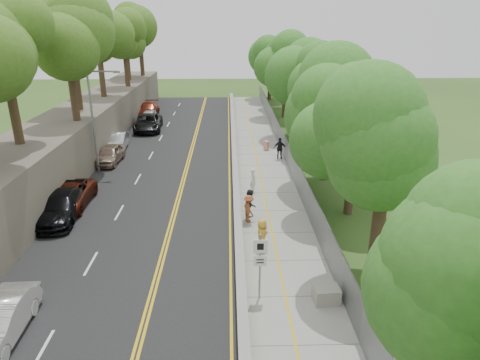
# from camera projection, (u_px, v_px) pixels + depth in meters

# --- Properties ---
(ground) EXTENTS (140.00, 140.00, 0.00)m
(ground) POSITION_uv_depth(u_px,v_px,m) (234.00, 262.00, 21.59)
(ground) COLOR #33511E
(ground) RESTS_ON ground
(road) EXTENTS (11.20, 66.00, 0.04)m
(road) POSITION_uv_depth(u_px,v_px,m) (167.00, 166.00, 35.46)
(road) COLOR black
(road) RESTS_ON ground
(sidewalk) EXTENTS (4.20, 66.00, 0.05)m
(sidewalk) POSITION_uv_depth(u_px,v_px,m) (262.00, 165.00, 35.67)
(sidewalk) COLOR gray
(sidewalk) RESTS_ON ground
(jersey_barrier) EXTENTS (0.42, 66.00, 0.60)m
(jersey_barrier) POSITION_uv_depth(u_px,v_px,m) (235.00, 163.00, 35.51)
(jersey_barrier) COLOR #A1F02E
(jersey_barrier) RESTS_ON ground
(rock_embankment) EXTENTS (5.00, 66.00, 4.00)m
(rock_embankment) POSITION_uv_depth(u_px,v_px,m) (65.00, 144.00, 34.55)
(rock_embankment) COLOR #595147
(rock_embankment) RESTS_ON ground
(chainlink_fence) EXTENTS (0.04, 66.00, 2.00)m
(chainlink_fence) POSITION_uv_depth(u_px,v_px,m) (288.00, 154.00, 35.37)
(chainlink_fence) COLOR slate
(chainlink_fence) RESTS_ON ground
(trees_embankment) EXTENTS (6.40, 66.00, 13.00)m
(trees_embankment) POSITION_uv_depth(u_px,v_px,m) (55.00, 33.00, 31.55)
(trees_embankment) COLOR #4C7B24
(trees_embankment) RESTS_ON rock_embankment
(trees_fenceside) EXTENTS (7.00, 66.00, 14.00)m
(trees_fenceside) POSITION_uv_depth(u_px,v_px,m) (321.00, 80.00, 33.31)
(trees_fenceside) COLOR #40862B
(trees_fenceside) RESTS_ON ground
(streetlight) EXTENTS (2.52, 0.22, 8.00)m
(streetlight) POSITION_uv_depth(u_px,v_px,m) (95.00, 114.00, 32.76)
(streetlight) COLOR gray
(streetlight) RESTS_ON ground
(signpost) EXTENTS (0.62, 0.09, 3.10)m
(signpost) POSITION_uv_depth(u_px,v_px,m) (260.00, 260.00, 18.10)
(signpost) COLOR gray
(signpost) RESTS_ON sidewalk
(construction_barrel) EXTENTS (0.52, 0.52, 0.85)m
(construction_barrel) POSITION_uv_depth(u_px,v_px,m) (266.00, 145.00, 39.67)
(construction_barrel) COLOR red
(construction_barrel) RESTS_ON sidewalk
(concrete_block) EXTENTS (1.14, 0.89, 0.72)m
(concrete_block) POSITION_uv_depth(u_px,v_px,m) (326.00, 295.00, 18.36)
(concrete_block) COLOR gray
(concrete_block) RESTS_ON sidewalk
(car_2) EXTENTS (2.49, 5.32, 1.47)m
(car_2) POSITION_uv_depth(u_px,v_px,m) (69.00, 196.00, 27.60)
(car_2) COLOR #531A0E
(car_2) RESTS_ON road
(car_3) EXTENTS (2.59, 5.58, 1.58)m
(car_3) POSITION_uv_depth(u_px,v_px,m) (60.00, 207.00, 25.93)
(car_3) COLOR black
(car_3) RESTS_ON road
(car_4) EXTENTS (2.02, 4.51, 1.51)m
(car_4) POSITION_uv_depth(u_px,v_px,m) (110.00, 154.00, 36.06)
(car_4) COLOR tan
(car_4) RESTS_ON road
(car_5) EXTENTS (1.94, 4.74, 1.53)m
(car_5) POSITION_uv_depth(u_px,v_px,m) (117.00, 142.00, 39.54)
(car_5) COLOR silver
(car_5) RESTS_ON road
(car_6) EXTENTS (3.23, 6.22, 1.68)m
(car_6) POSITION_uv_depth(u_px,v_px,m) (148.00, 123.00, 46.57)
(car_6) COLOR black
(car_6) RESTS_ON road
(car_7) EXTENTS (2.36, 5.62, 1.62)m
(car_7) POSITION_uv_depth(u_px,v_px,m) (148.00, 110.00, 53.35)
(car_7) COLOR maroon
(car_7) RESTS_ON road
(car_8) EXTENTS (1.73, 4.00, 1.35)m
(car_8) POSITION_uv_depth(u_px,v_px,m) (149.00, 116.00, 50.47)
(car_8) COLOR silver
(car_8) RESTS_ON road
(painter_0) EXTENTS (0.75, 0.99, 1.83)m
(painter_0) POSITION_uv_depth(u_px,v_px,m) (262.00, 235.00, 22.22)
(painter_0) COLOR gold
(painter_0) RESTS_ON sidewalk
(painter_1) EXTENTS (0.57, 0.72, 1.74)m
(painter_1) POSITION_uv_depth(u_px,v_px,m) (253.00, 180.00, 29.86)
(painter_1) COLOR white
(painter_1) RESTS_ON sidewalk
(painter_2) EXTENTS (0.88, 1.05, 1.91)m
(painter_2) POSITION_uv_depth(u_px,v_px,m) (250.00, 204.00, 25.82)
(painter_2) COLOR black
(painter_2) RESTS_ON sidewalk
(painter_3) EXTENTS (0.98, 1.26, 1.71)m
(painter_3) POSITION_uv_depth(u_px,v_px,m) (249.00, 209.00, 25.46)
(painter_3) COLOR brown
(painter_3) RESTS_ON sidewalk
(person_far) EXTENTS (1.18, 0.69, 1.89)m
(person_far) POSITION_uv_depth(u_px,v_px,m) (280.00, 148.00, 36.93)
(person_far) COLOR black
(person_far) RESTS_ON sidewalk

